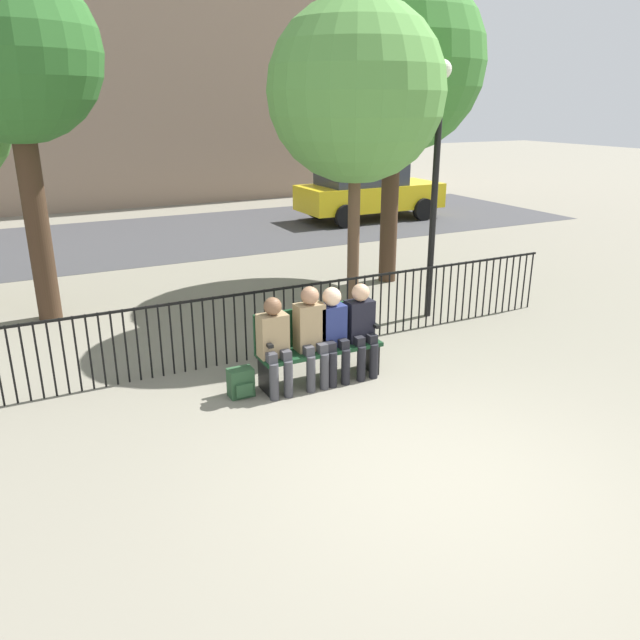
{
  "coord_description": "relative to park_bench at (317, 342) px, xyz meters",
  "views": [
    {
      "loc": [
        -3.21,
        -3.99,
        3.27
      ],
      "look_at": [
        0.0,
        2.31,
        0.8
      ],
      "focal_mm": 35.0,
      "sensor_mm": 36.0,
      "label": 1
    }
  ],
  "objects": [
    {
      "name": "parked_car_0",
      "position": [
        6.35,
        9.35,
        0.35
      ],
      "size": [
        4.2,
        1.94,
        1.62
      ],
      "color": "yellow",
      "rests_on": "ground"
    },
    {
      "name": "street_surface",
      "position": [
        0.0,
        9.61,
        -0.48
      ],
      "size": [
        24.0,
        6.0,
        0.01
      ],
      "color": "#3D3D3F",
      "rests_on": "ground"
    },
    {
      "name": "tree_0",
      "position": [
        3.26,
        3.46,
        3.42
      ],
      "size": [
        3.14,
        3.14,
        5.5
      ],
      "color": "#422D1E",
      "rests_on": "ground"
    },
    {
      "name": "fence_railing",
      "position": [
        -0.02,
        0.95,
        0.07
      ],
      "size": [
        9.01,
        0.03,
        0.95
      ],
      "color": "black",
      "rests_on": "ground"
    },
    {
      "name": "tree_3",
      "position": [
        -2.77,
        4.0,
        3.39
      ],
      "size": [
        2.5,
        2.5,
        5.18
      ],
      "color": "#422D1E",
      "rests_on": "ground"
    },
    {
      "name": "ground_plane",
      "position": [
        0.0,
        -2.39,
        -0.49
      ],
      "size": [
        80.0,
        80.0,
        0.0
      ],
      "primitive_type": "plane",
      "color": "gray"
    },
    {
      "name": "seated_person_0",
      "position": [
        -0.62,
        -0.13,
        0.17
      ],
      "size": [
        0.34,
        0.39,
        1.18
      ],
      "color": "#3D3D42",
      "rests_on": "ground"
    },
    {
      "name": "park_bench",
      "position": [
        0.0,
        0.0,
        0.0
      ],
      "size": [
        1.55,
        0.45,
        0.92
      ],
      "color": "#14381E",
      "rests_on": "ground"
    },
    {
      "name": "tree_1",
      "position": [
        1.57,
        1.86,
        2.92
      ],
      "size": [
        2.6,
        2.6,
        4.72
      ],
      "color": "brown",
      "rests_on": "ground"
    },
    {
      "name": "seated_person_1",
      "position": [
        -0.14,
        -0.12,
        0.21
      ],
      "size": [
        0.34,
        0.39,
        1.24
      ],
      "color": "#3D3D42",
      "rests_on": "ground"
    },
    {
      "name": "lamp_post",
      "position": [
        2.69,
        1.37,
        2.04
      ],
      "size": [
        0.28,
        0.28,
        3.86
      ],
      "color": "black",
      "rests_on": "ground"
    },
    {
      "name": "seated_person_2",
      "position": [
        0.15,
        -0.13,
        0.19
      ],
      "size": [
        0.34,
        0.39,
        1.19
      ],
      "color": "black",
      "rests_on": "ground"
    },
    {
      "name": "seated_person_3",
      "position": [
        0.55,
        -0.13,
        0.18
      ],
      "size": [
        0.34,
        0.39,
        1.19
      ],
      "color": "black",
      "rests_on": "ground"
    },
    {
      "name": "backpack",
      "position": [
        -1.02,
        -0.04,
        -0.32
      ],
      "size": [
        0.29,
        0.23,
        0.35
      ],
      "color": "#284C2D",
      "rests_on": "ground"
    }
  ]
}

